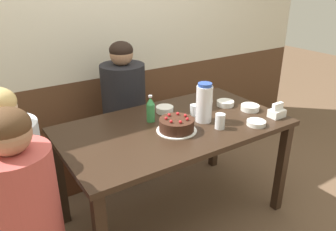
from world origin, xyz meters
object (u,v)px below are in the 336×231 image
Objects in this scene: birthday_cake at (177,125)px; bowl_soup_white at (165,109)px; glass_water_tall at (220,121)px; person_pale_blue_shirt at (15,191)px; person_teal_shirt at (125,114)px; bench_seat at (124,145)px; bowl_rice_small at (225,103)px; water_pitcher at (204,103)px; glass_tumbler_short at (194,110)px; napkin_holder at (277,112)px; soju_bottle at (151,109)px; person_grey_tee at (28,227)px; bowl_side_dish at (250,108)px; bowl_sauce_shallow at (256,123)px.

birthday_cake is 2.04× the size of bowl_soup_white.
person_pale_blue_shirt reaches higher than glass_water_tall.
person_teal_shirt is 1.02× the size of person_pale_blue_shirt.
bowl_rice_small reaches higher than bench_seat.
birthday_cake is 0.26m from water_pitcher.
glass_tumbler_short is at bearing 87.88° from water_pitcher.
glass_tumbler_short is (-0.32, -0.02, 0.02)m from bowl_rice_small.
napkin_holder is at bearing -59.14° from bench_seat.
soju_bottle is 1.48× the size of bowl_soup_white.
bench_seat is 7.66× the size of birthday_cake.
napkin_holder is 0.47m from glass_water_tall.
person_grey_tee is (-1.54, -0.32, -0.20)m from bowl_rice_small.
person_grey_tee reaches higher than napkin_holder.
bench_seat is 14.82× the size of bowl_side_dish.
napkin_holder is 0.79m from bowl_soup_white.
person_pale_blue_shirt is (-1.69, 0.36, -0.21)m from napkin_holder.
person_teal_shirt is 1.36m from person_grey_tee.
bowl_side_dish is 1.06× the size of bowl_sauce_shallow.
water_pitcher is (0.24, 0.03, 0.09)m from birthday_cake.
glass_water_tall is at bearing -46.94° from soju_bottle.
napkin_holder is 0.09× the size of person_grey_tee.
soju_bottle is 0.61m from person_teal_shirt.
birthday_cake reaches higher than bowl_soup_white.
water_pitcher reaches higher than bench_seat.
bowl_rice_small is (0.52, -0.76, 0.55)m from bench_seat.
glass_water_tall is (-0.24, 0.10, 0.03)m from bowl_sauce_shallow.
bowl_rice_small is 0.42m from glass_water_tall.
person_grey_tee reaches higher than bowl_rice_small.
bowl_sauce_shallow is (0.39, -0.52, -0.01)m from bowl_soup_white.
person_pale_blue_shirt reaches higher than water_pitcher.
glass_tumbler_short reaches higher than bowl_sauce_shallow.
bowl_side_dish is 1.03m from person_teal_shirt.
birthday_cake is at bearing 9.61° from person_grey_tee.
bowl_soup_white is 0.95× the size of bowl_side_dish.
person_grey_tee is at bearing 178.73° from napkin_holder.
bench_seat is at bearing 120.86° from napkin_holder.
bench_seat is 15.15× the size of bowl_rice_small.
glass_water_tall reaches higher than bowl_side_dish.
water_pitcher is at bearing 154.00° from napkin_holder.
bowl_soup_white is (-0.14, 0.28, -0.11)m from water_pitcher.
bowl_soup_white is 1.01× the size of bowl_sauce_shallow.
bowl_side_dish is (0.65, -0.01, -0.02)m from birthday_cake.
bowl_side_dish reaches higher than bench_seat.
person_grey_tee reaches higher than bench_seat.
glass_water_tall is at bearing -164.19° from bowl_side_dish.
bowl_soup_white is at bearing 70.90° from birthday_cake.
soju_bottle is at bearing 105.78° from birthday_cake.
napkin_holder is at bearing -35.97° from glass_tumbler_short.
napkin_holder reaches higher than bowl_rice_small.
water_pitcher is 0.36m from soju_bottle.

